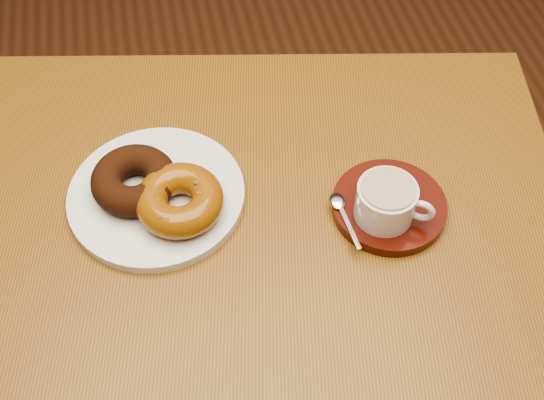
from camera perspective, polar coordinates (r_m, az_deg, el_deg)
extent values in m
plane|color=#572F1B|center=(1.83, 6.21, -6.04)|extent=(6.00, 6.00, 0.00)
cube|color=brown|center=(0.94, -1.19, -1.52)|extent=(0.96, 0.79, 0.03)
cylinder|color=#4B3315|center=(1.49, -15.93, -1.90)|extent=(0.05, 0.05, 0.77)
cylinder|color=#4B3315|center=(1.48, 14.19, -1.65)|extent=(0.05, 0.05, 0.77)
cylinder|color=silver|center=(0.95, -9.63, 0.37)|extent=(0.33, 0.33, 0.01)
torus|color=black|center=(0.94, -11.47, 1.63)|extent=(0.15, 0.15, 0.04)
torus|color=brown|center=(0.90, -7.74, -0.02)|extent=(0.14, 0.14, 0.04)
cube|color=#533E1B|center=(0.89, -5.49, 1.09)|extent=(0.01, 0.01, 0.00)
cube|color=#533E1B|center=(0.90, -5.98, 1.95)|extent=(0.01, 0.01, 0.00)
cube|color=#533E1B|center=(0.91, -6.94, 2.47)|extent=(0.01, 0.01, 0.00)
cube|color=#533E1B|center=(0.91, -8.14, 2.52)|extent=(0.01, 0.01, 0.00)
cube|color=#533E1B|center=(0.91, -9.26, 2.10)|extent=(0.01, 0.01, 0.00)
cube|color=#533E1B|center=(0.90, -10.03, 1.30)|extent=(0.01, 0.01, 0.00)
cube|color=#533E1B|center=(0.89, -10.24, 0.33)|extent=(0.01, 0.01, 0.00)
cube|color=#533E1B|center=(0.88, -9.80, -0.57)|extent=(0.01, 0.01, 0.00)
cube|color=#533E1B|center=(0.87, -8.83, -1.13)|extent=(0.01, 0.01, 0.00)
cube|color=#533E1B|center=(0.87, -7.58, -1.20)|extent=(0.01, 0.01, 0.00)
cube|color=#533E1B|center=(0.87, -6.40, -0.74)|extent=(0.01, 0.01, 0.00)
cube|color=#533E1B|center=(0.88, -5.64, 0.10)|extent=(0.01, 0.01, 0.00)
cylinder|color=#3C0E08|center=(0.94, 9.75, -0.52)|extent=(0.21, 0.21, 0.02)
cylinder|color=silver|center=(0.90, 9.48, -0.15)|extent=(0.08, 0.08, 0.05)
cylinder|color=brown|center=(0.88, 9.72, 0.95)|extent=(0.07, 0.07, 0.00)
torus|color=silver|center=(0.90, 12.36, -0.88)|extent=(0.04, 0.03, 0.04)
ellipsoid|color=silver|center=(0.92, 5.50, -0.09)|extent=(0.02, 0.03, 0.01)
cube|color=silver|center=(0.90, 6.44, -2.14)|extent=(0.01, 0.08, 0.00)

